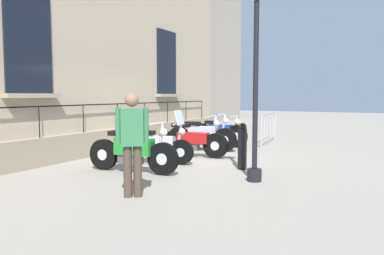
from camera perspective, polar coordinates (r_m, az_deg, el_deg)
ground_plane at (r=10.47m, az=-1.27°, el=-4.31°), size 60.00×60.00×0.00m
building_facade at (r=11.91m, az=-12.69°, el=11.75°), size 0.82×13.57×6.45m
motorcycle_green at (r=8.38m, az=-8.74°, el=-3.57°), size 2.17×0.64×1.09m
motorcycle_white at (r=9.41m, az=-5.13°, el=-2.80°), size 1.86×0.60×1.31m
motorcycle_red at (r=10.39m, az=-0.06°, el=-2.10°), size 2.05×0.60×1.12m
motorcycle_silver at (r=11.55m, az=1.48°, el=-1.25°), size 2.15×0.66×1.11m
motorcycle_blue at (r=12.54m, az=4.04°, el=-0.82°), size 1.98×0.56×1.01m
lamppost at (r=7.45m, az=9.40°, el=7.05°), size 0.30×0.30×3.71m
crowd_barrier at (r=13.66m, az=11.27°, el=0.14°), size 0.26×2.44×1.05m
bollard at (r=8.68m, az=7.46°, el=-2.74°), size 0.20×0.20×1.05m
pedestrian_standing at (r=6.31m, az=-8.83°, el=-1.61°), size 0.45×0.39×1.70m
distant_building at (r=25.69m, az=-0.51°, el=14.63°), size 4.83×6.40×12.06m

